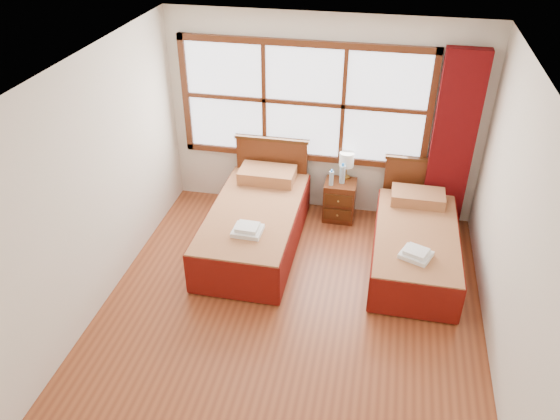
# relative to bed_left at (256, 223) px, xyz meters

# --- Properties ---
(floor) EXTENTS (4.50, 4.50, 0.00)m
(floor) POSITION_rel_bed_left_xyz_m (0.64, -1.20, -0.31)
(floor) COLOR brown
(floor) RESTS_ON ground
(ceiling) EXTENTS (4.50, 4.50, 0.00)m
(ceiling) POSITION_rel_bed_left_xyz_m (0.64, -1.20, 2.29)
(ceiling) COLOR white
(ceiling) RESTS_ON wall_back
(wall_back) EXTENTS (4.00, 0.00, 4.00)m
(wall_back) POSITION_rel_bed_left_xyz_m (0.64, 1.05, 0.99)
(wall_back) COLOR silver
(wall_back) RESTS_ON floor
(wall_left) EXTENTS (0.00, 4.50, 4.50)m
(wall_left) POSITION_rel_bed_left_xyz_m (-1.36, -1.20, 0.99)
(wall_left) COLOR silver
(wall_left) RESTS_ON floor
(wall_right) EXTENTS (0.00, 4.50, 4.50)m
(wall_right) POSITION_rel_bed_left_xyz_m (2.64, -1.20, 0.99)
(wall_right) COLOR silver
(wall_right) RESTS_ON floor
(window) EXTENTS (3.16, 0.06, 1.56)m
(window) POSITION_rel_bed_left_xyz_m (0.39, 1.01, 1.19)
(window) COLOR white
(window) RESTS_ON wall_back
(curtain) EXTENTS (0.50, 0.16, 2.30)m
(curtain) POSITION_rel_bed_left_xyz_m (2.24, 0.91, 0.86)
(curtain) COLOR #5C090A
(curtain) RESTS_ON wall_back
(bed_left) EXTENTS (1.05, 2.07, 1.02)m
(bed_left) POSITION_rel_bed_left_xyz_m (0.00, 0.00, 0.00)
(bed_left) COLOR #44240E
(bed_left) RESTS_ON floor
(bed_right) EXTENTS (0.95, 1.97, 0.92)m
(bed_right) POSITION_rel_bed_left_xyz_m (1.91, 0.00, -0.03)
(bed_right) COLOR #44240E
(bed_right) RESTS_ON floor
(nightstand) EXTENTS (0.40, 0.40, 0.54)m
(nightstand) POSITION_rel_bed_left_xyz_m (0.94, 0.80, -0.04)
(nightstand) COLOR #562813
(nightstand) RESTS_ON floor
(towels_left) EXTENTS (0.33, 0.29, 0.10)m
(towels_left) POSITION_rel_bed_left_xyz_m (0.05, -0.54, 0.27)
(towels_left) COLOR white
(towels_left) RESTS_ON bed_left
(towels_right) EXTENTS (0.39, 0.37, 0.09)m
(towels_right) POSITION_rel_bed_left_xyz_m (1.89, -0.54, 0.22)
(towels_right) COLOR white
(towels_right) RESTS_ON bed_right
(lamp) EXTENTS (0.19, 0.19, 0.37)m
(lamp) POSITION_rel_bed_left_xyz_m (0.99, 0.94, 0.49)
(lamp) COLOR #B68D3A
(lamp) RESTS_ON nightstand
(bottle_near) EXTENTS (0.06, 0.06, 0.22)m
(bottle_near) POSITION_rel_bed_left_xyz_m (0.83, 0.72, 0.33)
(bottle_near) COLOR #A3C3D1
(bottle_near) RESTS_ON nightstand
(bottle_far) EXTENTS (0.07, 0.07, 0.28)m
(bottle_far) POSITION_rel_bed_left_xyz_m (0.96, 0.80, 0.35)
(bottle_far) COLOR #A3C3D1
(bottle_far) RESTS_ON nightstand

